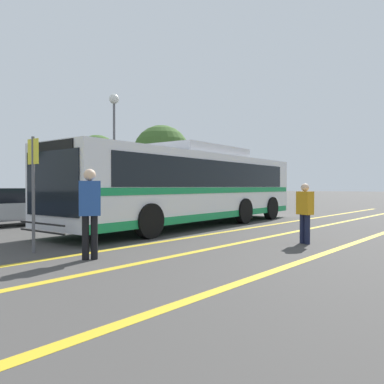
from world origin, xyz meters
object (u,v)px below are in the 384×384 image
(bus_stop_sign, at_px, (33,180))
(street_lamp, at_px, (114,122))
(pedestrian_0, at_px, (305,210))
(transit_bus, at_px, (192,185))
(tree_1, at_px, (161,154))
(tree_0, at_px, (97,158))
(pedestrian_1, at_px, (90,207))
(parked_car_1, at_px, (8,207))

(bus_stop_sign, distance_m, street_lamp, 14.22)
(pedestrian_0, relative_size, street_lamp, 0.22)
(transit_bus, height_order, street_lamp, street_lamp)
(pedestrian_0, height_order, tree_1, tree_1)
(street_lamp, distance_m, tree_0, 3.55)
(pedestrian_1, distance_m, bus_stop_sign, 1.75)
(transit_bus, xyz_separation_m, street_lamp, (2.85, 8.56, 3.74))
(parked_car_1, distance_m, pedestrian_0, 10.77)
(pedestrian_0, height_order, bus_stop_sign, bus_stop_sign)
(street_lamp, xyz_separation_m, tree_0, (0.83, 2.89, -1.90))
(transit_bus, bearing_deg, tree_0, -21.61)
(street_lamp, bearing_deg, tree_0, 74.00)
(transit_bus, distance_m, street_lamp, 9.76)
(bus_stop_sign, bearing_deg, parked_car_1, -22.08)
(bus_stop_sign, relative_size, tree_0, 0.53)
(parked_car_1, distance_m, tree_1, 14.48)
(tree_0, bearing_deg, transit_bus, -107.80)
(pedestrian_1, xyz_separation_m, tree_0, (10.09, 14.29, 2.32))
(pedestrian_1, distance_m, tree_0, 17.64)
(pedestrian_1, height_order, street_lamp, street_lamp)
(transit_bus, distance_m, parked_car_1, 6.98)
(pedestrian_1, relative_size, bus_stop_sign, 0.71)
(parked_car_1, xyz_separation_m, pedestrian_0, (3.12, -10.31, 0.16))
(transit_bus, relative_size, tree_1, 2.05)
(parked_car_1, relative_size, tree_1, 0.72)
(tree_0, bearing_deg, parked_car_1, -142.86)
(transit_bus, bearing_deg, pedestrian_0, 159.33)
(pedestrian_0, relative_size, tree_1, 0.26)
(pedestrian_1, height_order, bus_stop_sign, bus_stop_sign)
(street_lamp, height_order, tree_0, street_lamp)
(pedestrian_1, bearing_deg, transit_bus, -122.64)
(pedestrian_0, bearing_deg, street_lamp, 3.99)
(bus_stop_sign, xyz_separation_m, tree_0, (10.46, 12.68, 1.75))
(parked_car_1, relative_size, tree_0, 0.88)
(pedestrian_1, bearing_deg, tree_0, -91.78)
(bus_stop_sign, distance_m, tree_0, 16.53)
(tree_0, relative_size, tree_1, 0.82)
(tree_0, height_order, tree_1, tree_1)
(street_lamp, bearing_deg, pedestrian_1, -129.08)
(pedestrian_1, bearing_deg, tree_1, -105.00)
(bus_stop_sign, relative_size, tree_1, 0.43)
(tree_0, bearing_deg, pedestrian_0, -107.50)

